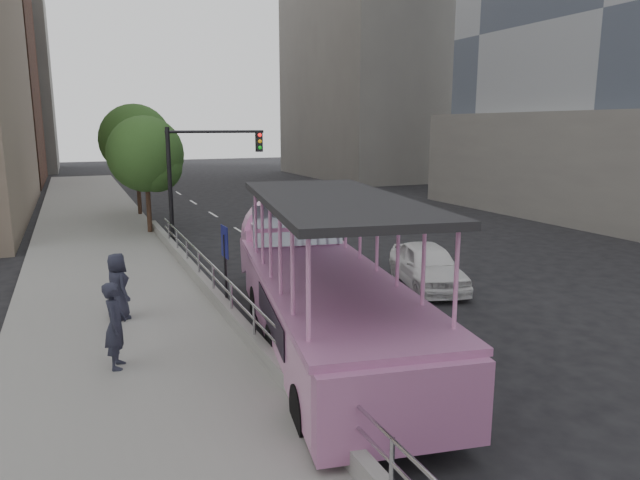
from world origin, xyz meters
The scene contains 13 objects.
ground centered at (0.00, 0.00, 0.00)m, with size 160.00×160.00×0.00m, color black.
sidewalk centered at (-5.75, 10.00, 0.15)m, with size 5.50×80.00×0.30m, color gray.
kerb_wall centered at (-3.12, 2.00, 0.48)m, with size 0.24×30.00×0.36m, color #A1A19C.
guardrail centered at (-3.12, 2.00, 1.14)m, with size 0.07×22.00×0.71m.
duck_boat centered at (-1.34, 0.64, 1.41)m, with size 4.67×11.70×3.79m.
car centered at (3.92, 3.63, 0.73)m, with size 1.74×4.30×1.47m, color white.
pedestrian_near centered at (-6.02, 0.23, 1.22)m, with size 0.67×0.44×1.83m, color #27293A.
pedestrian_far centered at (-5.74, 3.43, 1.17)m, with size 0.85×0.56×1.75m, color #27293A.
parking_sign centered at (-3.00, 3.00, 1.67)m, with size 0.08×0.60×2.64m.
traffic_signal centered at (-1.70, 12.50, 3.50)m, with size 4.20×0.32×5.20m.
street_tree_near centered at (-3.30, 15.93, 3.82)m, with size 3.52×3.52×5.72m.
street_tree_far centered at (-3.10, 21.93, 4.31)m, with size 3.97×3.97×6.45m.
midrise_stone_a centered at (26.00, 42.00, 16.00)m, with size 20.00×20.00×32.00m, color gray.
Camera 1 is at (-6.59, -11.68, 5.25)m, focal length 32.00 mm.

